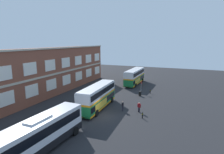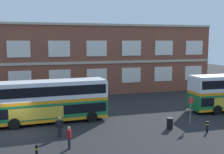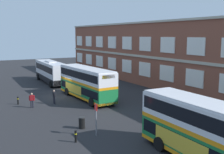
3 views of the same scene
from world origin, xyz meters
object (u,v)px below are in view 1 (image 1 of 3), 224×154
double_decker_middle (135,76)px  second_passenger (139,107)px  station_litter_bin (140,94)px  safety_bollard_east (142,115)px  waiting_passenger (123,105)px  bus_stand_flag (141,86)px  double_decker_near (97,96)px  touring_coach (39,135)px  safety_bollard_west (150,91)px

double_decker_middle → second_passenger: double_decker_middle is taller
station_litter_bin → safety_bollard_east: bearing=-164.4°
double_decker_middle → station_litter_bin: (-10.50, -4.11, -1.63)m
waiting_passenger → bus_stand_flag: bus_stand_flag is taller
double_decker_near → waiting_passenger: bearing=-83.7°
bus_stand_flag → safety_bollard_east: (-13.84, -3.53, -1.14)m
touring_coach → double_decker_middle: bearing=-1.1°
waiting_passenger → station_litter_bin: size_ratio=1.65×
safety_bollard_east → safety_bollard_west: bearing=6.1°
station_litter_bin → double_decker_near: bearing=153.6°
double_decker_near → bus_stand_flag: size_ratio=4.11×
double_decker_near → safety_bollard_east: size_ratio=11.69×
double_decker_middle → second_passenger: size_ratio=6.50×
waiting_passenger → second_passenger: 2.76m
waiting_passenger → touring_coach: bearing=164.1°
touring_coach → bus_stand_flag: bearing=-9.6°
safety_bollard_west → double_decker_middle: bearing=36.7°
second_passenger → safety_bollard_west: 12.00m
second_passenger → station_litter_bin: bearing=12.9°
double_decker_middle → safety_bollard_west: (-7.78, -5.80, -1.66)m
double_decker_middle → safety_bollard_west: size_ratio=11.63×
station_litter_bin → touring_coach: bearing=168.9°
second_passenger → station_litter_bin: second_passenger is taller
bus_stand_flag → station_litter_bin: bearing=-172.5°
safety_bollard_east → double_decker_middle: bearing=18.4°
double_decker_near → safety_bollard_east: 8.57m
bus_stand_flag → safety_bollard_west: bearing=-76.9°
bus_stand_flag → station_litter_bin: 2.53m
double_decker_near → safety_bollard_east: bearing=-99.5°
waiting_passenger → safety_bollard_west: waiting_passenger is taller
bus_stand_flag → safety_bollard_west: (0.46, -1.99, -1.14)m
bus_stand_flag → station_litter_bin: size_ratio=2.62×
touring_coach → waiting_passenger: bearing=-15.9°
second_passenger → safety_bollard_west: (11.98, 0.43, -0.44)m
station_litter_bin → safety_bollard_east: size_ratio=1.08×
second_passenger → double_decker_near: bearing=97.4°
touring_coach → safety_bollard_west: 27.91m
double_decker_near → touring_coach: 14.20m
bus_stand_flag → safety_bollard_west: bus_stand_flag is taller
touring_coach → waiting_passenger: size_ratio=7.11×
touring_coach → waiting_passenger: touring_coach is taller
safety_bollard_east → second_passenger: bearing=25.5°
waiting_passenger → double_decker_middle: bearing=9.8°
double_decker_middle → waiting_passenger: (-20.20, -3.50, -1.22)m
double_decker_near → bus_stand_flag: double_decker_near is taller
double_decker_middle → station_litter_bin: 11.39m
safety_bollard_east → bus_stand_flag: bearing=14.3°
bus_stand_flag → safety_bollard_east: 14.33m
double_decker_near → second_passenger: double_decker_near is taller
double_decker_middle → waiting_passenger: double_decker_middle is taller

